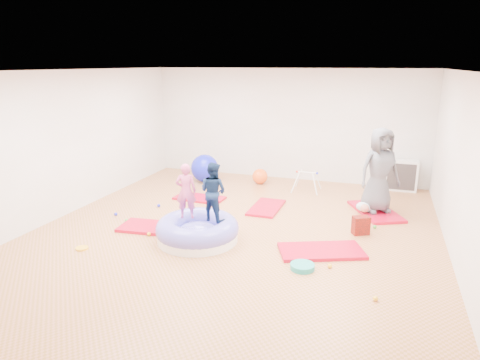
% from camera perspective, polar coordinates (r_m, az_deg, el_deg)
% --- Properties ---
extents(room, '(7.01, 8.01, 2.81)m').
position_cam_1_polar(room, '(7.23, -0.76, 3.23)').
color(room, tan).
rests_on(room, ground).
extents(gym_mat_front_left, '(1.34, 0.77, 0.05)m').
position_cam_1_polar(gym_mat_front_left, '(7.97, -11.25, -6.23)').
color(gym_mat_front_left, red).
rests_on(gym_mat_front_left, ground).
extents(gym_mat_mid_left, '(1.12, 0.61, 0.05)m').
position_cam_1_polar(gym_mat_mid_left, '(9.54, -5.43, -2.40)').
color(gym_mat_mid_left, red).
rests_on(gym_mat_mid_left, ground).
extents(gym_mat_center_back, '(0.57, 1.13, 0.05)m').
position_cam_1_polar(gym_mat_center_back, '(8.90, 3.54, -3.68)').
color(gym_mat_center_back, red).
rests_on(gym_mat_center_back, ground).
extents(gym_mat_right, '(1.47, 1.12, 0.05)m').
position_cam_1_polar(gym_mat_right, '(7.01, 10.77, -9.28)').
color(gym_mat_right, red).
rests_on(gym_mat_right, ground).
extents(gym_mat_rear_right, '(1.20, 1.50, 0.06)m').
position_cam_1_polar(gym_mat_rear_right, '(9.06, 17.61, -4.00)').
color(gym_mat_rear_right, red).
rests_on(gym_mat_rear_right, ground).
extents(inflatable_cushion, '(1.41, 1.41, 0.44)m').
position_cam_1_polar(inflatable_cushion, '(7.32, -5.69, -6.76)').
color(inflatable_cushion, white).
rests_on(inflatable_cushion, ground).
extents(child_pink, '(0.41, 0.33, 0.95)m').
position_cam_1_polar(child_pink, '(7.24, -7.23, -1.10)').
color(child_pink, '#CE4C83').
rests_on(child_pink, inflatable_cushion).
extents(child_navy, '(0.57, 0.49, 1.00)m').
position_cam_1_polar(child_navy, '(7.10, -3.61, -1.16)').
color(child_navy, '#0E2041').
rests_on(child_navy, inflatable_cushion).
extents(adult_caregiver, '(0.98, 0.88, 1.68)m').
position_cam_1_polar(adult_caregiver, '(8.79, 18.11, 1.25)').
color(adult_caregiver, '#52545D').
rests_on(adult_caregiver, gym_mat_rear_right).
extents(infant, '(0.35, 0.36, 0.21)m').
position_cam_1_polar(infant, '(8.83, 16.32, -3.49)').
color(infant, silver).
rests_on(infant, gym_mat_rear_right).
extents(ball_pit_balls, '(5.03, 2.64, 0.07)m').
position_cam_1_polar(ball_pit_balls, '(7.51, -2.91, -7.27)').
color(ball_pit_balls, yellow).
rests_on(ball_pit_balls, ground).
extents(exercise_ball_blue, '(0.69, 0.69, 0.69)m').
position_cam_1_polar(exercise_ball_blue, '(10.86, -4.73, 1.58)').
color(exercise_ball_blue, '#161DD9').
rests_on(exercise_ball_blue, ground).
extents(exercise_ball_orange, '(0.38, 0.38, 0.38)m').
position_cam_1_polar(exercise_ball_orange, '(10.66, 2.68, 0.49)').
color(exercise_ball_orange, '#FF5D1A').
rests_on(exercise_ball_orange, ground).
extents(infant_play_gym, '(0.63, 0.60, 0.48)m').
position_cam_1_polar(infant_play_gym, '(10.06, 8.88, 0.20)').
color(infant_play_gym, white).
rests_on(infant_play_gym, ground).
extents(cube_shelf, '(0.72, 0.36, 0.72)m').
position_cam_1_polar(cube_shelf, '(10.78, 20.69, 0.61)').
color(cube_shelf, white).
rests_on(cube_shelf, ground).
extents(balance_disc, '(0.36, 0.36, 0.08)m').
position_cam_1_polar(balance_disc, '(6.44, 8.32, -11.36)').
color(balance_disc, teal).
rests_on(balance_disc, ground).
extents(backpack, '(0.33, 0.29, 0.33)m').
position_cam_1_polar(backpack, '(7.84, 15.81, -5.84)').
color(backpack, '#AB1004').
rests_on(backpack, ground).
extents(yellow_toy, '(0.20, 0.20, 0.03)m').
position_cam_1_polar(yellow_toy, '(7.47, -20.33, -8.52)').
color(yellow_toy, yellow).
rests_on(yellow_toy, ground).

